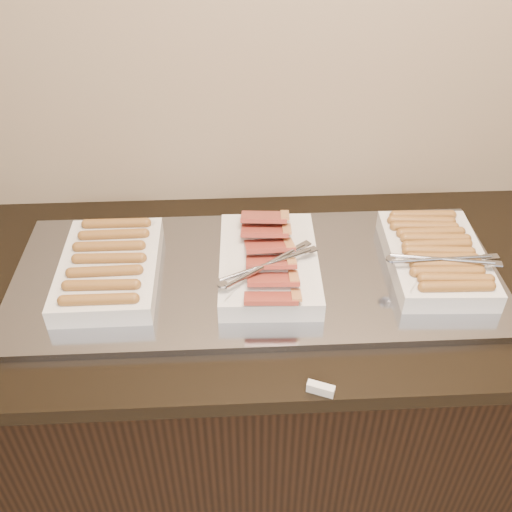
% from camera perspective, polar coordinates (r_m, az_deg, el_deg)
% --- Properties ---
extents(counter, '(2.06, 0.76, 0.90)m').
position_cam_1_polar(counter, '(1.75, 0.99, -13.29)').
color(counter, black).
rests_on(counter, ground).
extents(warming_tray, '(1.20, 0.50, 0.02)m').
position_cam_1_polar(warming_tray, '(1.42, 0.07, -1.89)').
color(warming_tray, '#90949D').
rests_on(warming_tray, counter).
extents(dish_left, '(0.24, 0.35, 0.07)m').
position_cam_1_polar(dish_left, '(1.43, -14.44, -1.08)').
color(dish_left, silver).
rests_on(dish_left, warming_tray).
extents(dish_center, '(0.26, 0.38, 0.09)m').
position_cam_1_polar(dish_center, '(1.39, 1.25, -0.64)').
color(dish_center, silver).
rests_on(dish_center, warming_tray).
extents(dish_right, '(0.26, 0.35, 0.08)m').
position_cam_1_polar(dish_right, '(1.48, 17.55, -0.00)').
color(dish_right, silver).
rests_on(dish_right, warming_tray).
extents(label_holder, '(0.06, 0.04, 0.02)m').
position_cam_1_polar(label_holder, '(1.18, 6.48, -13.06)').
color(label_holder, silver).
rests_on(label_holder, counter).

